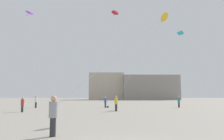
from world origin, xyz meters
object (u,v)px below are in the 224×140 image
at_px(person_in_yellow, 116,103).
at_px(kite_crimson_diamond, 115,13).
at_px(person_in_white, 36,101).
at_px(kite_amber_diamond, 163,18).
at_px(handbag_beside_flyer, 108,107).
at_px(person_in_red, 22,104).
at_px(building_centre_hall, 107,87).
at_px(person_in_teal, 179,101).
at_px(person_in_blue, 105,102).
at_px(building_right_hall, 149,88).
at_px(person_in_grey, 53,114).
at_px(kite_cyan_delta, 180,34).
at_px(kite_violet_diamond, 30,13).

height_order(person_in_yellow, kite_crimson_diamond, kite_crimson_diamond).
xyz_separation_m(person_in_white, kite_amber_diamond, (16.12, -12.97, 8.37)).
bearing_deg(handbag_beside_flyer, person_in_white, -177.06).
bearing_deg(person_in_red, handbag_beside_flyer, -104.36).
bearing_deg(kite_amber_diamond, person_in_red, 163.05).
bearing_deg(person_in_red, kite_amber_diamond, -164.37).
height_order(kite_amber_diamond, building_centre_hall, building_centre_hall).
bearing_deg(person_in_teal, person_in_blue, -107.61).
distance_m(kite_crimson_diamond, building_right_hall, 65.49).
distance_m(person_in_blue, person_in_grey, 24.16).
height_order(kite_cyan_delta, building_right_hall, kite_cyan_delta).
bearing_deg(handbag_beside_flyer, building_centre_hall, 90.41).
height_order(person_in_yellow, kite_amber_diamond, kite_amber_diamond).
xyz_separation_m(kite_crimson_diamond, handbag_beside_flyer, (-1.14, 0.92, -14.46)).
xyz_separation_m(person_in_white, kite_violet_diamond, (-1.70, 0.59, 13.86)).
bearing_deg(building_centre_hall, person_in_yellow, -88.82).
height_order(person_in_teal, handbag_beside_flyer, person_in_teal).
relative_size(person_in_grey, person_in_yellow, 1.03).
distance_m(person_in_teal, kite_cyan_delta, 12.36).
relative_size(person_in_teal, kite_amber_diamond, 0.20).
bearing_deg(person_in_grey, person_in_teal, 97.86).
distance_m(kite_amber_diamond, building_centre_hall, 75.67).
bearing_deg(kite_cyan_delta, person_in_blue, -162.84).
xyz_separation_m(person_in_yellow, handbag_beside_flyer, (-1.00, 7.87, -0.87)).
relative_size(person_in_white, building_centre_hall, 0.13).
relative_size(kite_amber_diamond, handbag_beside_flyer, 26.89).
xyz_separation_m(person_in_blue, building_right_hall, (17.91, 61.85, 4.08)).
bearing_deg(kite_crimson_diamond, building_right_hall, 75.32).
distance_m(person_in_red, person_in_white, 8.48).
bearing_deg(kite_crimson_diamond, person_in_blue, 151.23).
bearing_deg(building_centre_hall, person_in_grey, -91.38).
bearing_deg(person_in_teal, handbag_beside_flyer, -108.10).
height_order(building_centre_hall, handbag_beside_flyer, building_centre_hall).
relative_size(person_in_grey, building_centre_hall, 0.13).
distance_m(person_in_teal, building_centre_hall, 62.96).
distance_m(person_in_white, kite_crimson_diamond, 18.02).
relative_size(person_in_yellow, kite_crimson_diamond, 0.13).
bearing_deg(person_in_yellow, kite_violet_diamond, 126.32).
distance_m(kite_crimson_diamond, kite_amber_diamond, 14.29).
xyz_separation_m(person_in_grey, building_centre_hall, (2.08, 85.98, 4.50)).
xyz_separation_m(person_in_red, person_in_grey, (7.06, -15.21, 0.11)).
xyz_separation_m(person_in_red, person_in_yellow, (10.58, 1.09, 0.07)).
bearing_deg(kite_crimson_diamond, person_in_grey, -98.94).
bearing_deg(person_in_red, person_in_white, -49.81).
bearing_deg(person_in_teal, person_in_red, -84.72).
relative_size(person_in_grey, person_in_teal, 1.07).
height_order(building_right_hall, handbag_beside_flyer, building_right_hall).
bearing_deg(person_in_red, person_in_yellow, -141.56).
relative_size(kite_crimson_diamond, kite_amber_diamond, 1.62).
xyz_separation_m(kite_violet_diamond, building_right_hall, (29.96, 61.71, -9.88)).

